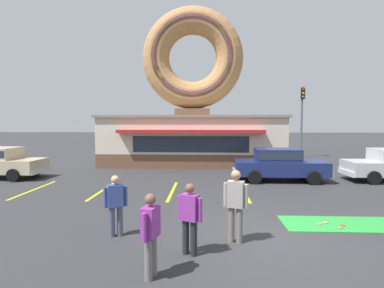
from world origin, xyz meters
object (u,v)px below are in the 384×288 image
object	(u,v)px
pedestrian_blue_sweater_man	(190,216)
pedestrian_leather_jacket_man	(116,203)
pedestrian_clipboard_woman	(151,232)
traffic_light_pole	(302,112)
pedestrian_hooded_kid	(236,202)
trash_bin	(280,162)
car_navy	(279,163)
golf_ball	(324,223)

from	to	relation	value
pedestrian_blue_sweater_man	pedestrian_leather_jacket_man	size ratio (longest dim) A/B	1.01
pedestrian_clipboard_woman	traffic_light_pole	xyz separation A→B (m)	(8.92, 19.57, 2.83)
pedestrian_hooded_kid	traffic_light_pole	world-z (taller)	traffic_light_pole
trash_bin	car_navy	bearing A→B (deg)	-105.21
pedestrian_hooded_kid	trash_bin	distance (m)	11.85
trash_bin	pedestrian_blue_sweater_man	bearing A→B (deg)	-112.42
pedestrian_blue_sweater_man	pedestrian_clipboard_woman	bearing A→B (deg)	-123.73
golf_ball	pedestrian_leather_jacket_man	xyz separation A→B (m)	(-5.66, -1.12, 0.81)
golf_ball	car_navy	size ratio (longest dim) A/B	0.01
golf_ball	traffic_light_pole	size ratio (longest dim) A/B	0.01
pedestrian_hooded_kid	pedestrian_clipboard_woman	bearing A→B (deg)	-135.08
car_navy	pedestrian_hooded_kid	distance (m)	8.32
pedestrian_blue_sweater_man	trash_bin	bearing A→B (deg)	67.58
golf_ball	traffic_light_pole	bearing A→B (deg)	74.62
car_navy	golf_ball	bearing A→B (deg)	-92.42
pedestrian_leather_jacket_man	traffic_light_pole	bearing A→B (deg)	59.90
golf_ball	pedestrian_leather_jacket_man	world-z (taller)	pedestrian_leather_jacket_man
pedestrian_clipboard_woman	trash_bin	distance (m)	14.09
pedestrian_blue_sweater_man	trash_bin	distance (m)	12.90
car_navy	pedestrian_leather_jacket_man	xyz separation A→B (m)	(-5.93, -7.52, -0.01)
traffic_light_pole	car_navy	bearing A→B (deg)	-112.94
pedestrian_blue_sweater_man	traffic_light_pole	bearing A→B (deg)	66.05
pedestrian_blue_sweater_man	pedestrian_hooded_kid	size ratio (longest dim) A/B	0.90
pedestrian_blue_sweater_man	trash_bin	size ratio (longest dim) A/B	1.62
car_navy	pedestrian_blue_sweater_man	world-z (taller)	car_navy
pedestrian_leather_jacket_man	pedestrian_clipboard_woman	world-z (taller)	pedestrian_clipboard_woman
pedestrian_blue_sweater_man	pedestrian_clipboard_woman	xyz separation A→B (m)	(-0.67, -1.01, 0.01)
car_navy	pedestrian_hooded_kid	xyz separation A→B (m)	(-2.93, -7.79, 0.11)
pedestrian_hooded_kid	trash_bin	world-z (taller)	pedestrian_hooded_kid
car_navy	trash_bin	distance (m)	3.55
car_navy	traffic_light_pole	distance (m)	11.27
car_navy	pedestrian_blue_sweater_man	distance (m)	9.41
pedestrian_hooded_kid	golf_ball	bearing A→B (deg)	27.66
car_navy	trash_bin	world-z (taller)	car_navy
pedestrian_clipboard_woman	car_navy	bearing A→B (deg)	63.89
golf_ball	pedestrian_clipboard_woman	xyz separation A→B (m)	(-4.40, -3.13, 0.83)
pedestrian_hooded_kid	pedestrian_leather_jacket_man	distance (m)	3.02
golf_ball	traffic_light_pole	world-z (taller)	traffic_light_pole
pedestrian_leather_jacket_man	pedestrian_clipboard_woman	bearing A→B (deg)	-57.82
pedestrian_leather_jacket_man	pedestrian_clipboard_woman	distance (m)	2.37
pedestrian_clipboard_woman	traffic_light_pole	bearing A→B (deg)	65.50
pedestrian_clipboard_woman	traffic_light_pole	world-z (taller)	traffic_light_pole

